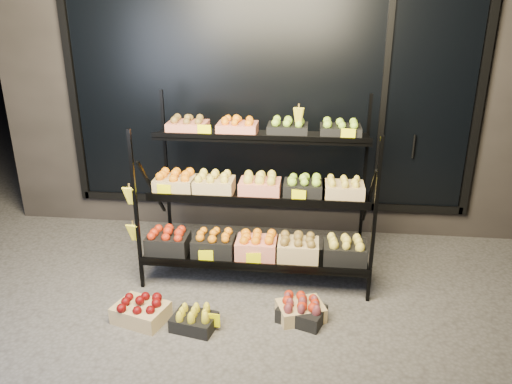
# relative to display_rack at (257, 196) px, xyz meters

# --- Properties ---
(ground) EXTENTS (24.00, 24.00, 0.00)m
(ground) POSITION_rel_display_rack_xyz_m (0.01, -0.60, -0.79)
(ground) COLOR #514F4C
(ground) RESTS_ON ground
(building) EXTENTS (6.00, 2.08, 3.50)m
(building) POSITION_rel_display_rack_xyz_m (0.01, 1.99, 0.96)
(building) COLOR #2D2826
(building) RESTS_ON ground
(display_rack) EXTENTS (2.18, 1.02, 1.69)m
(display_rack) POSITION_rel_display_rack_xyz_m (0.00, 0.00, 0.00)
(display_rack) COLOR black
(display_rack) RESTS_ON ground
(tag_floor_a) EXTENTS (0.13, 0.01, 0.12)m
(tag_floor_a) POSITION_rel_display_rack_xyz_m (-0.25, -1.00, -0.73)
(tag_floor_a) COLOR #F1EF00
(tag_floor_a) RESTS_ON ground
(floor_crate_left) EXTENTS (0.49, 0.41, 0.21)m
(floor_crate_left) POSITION_rel_display_rack_xyz_m (-0.86, -0.92, -0.69)
(floor_crate_left) COLOR tan
(floor_crate_left) RESTS_ON ground
(floor_crate_midleft) EXTENTS (0.39, 0.32, 0.18)m
(floor_crate_midleft) POSITION_rel_display_rack_xyz_m (-0.40, -0.98, -0.70)
(floor_crate_midleft) COLOR black
(floor_crate_midleft) RESTS_ON ground
(floor_crate_midright) EXTENTS (0.44, 0.39, 0.19)m
(floor_crate_midright) POSITION_rel_display_rack_xyz_m (0.45, -0.74, -0.70)
(floor_crate_midright) COLOR tan
(floor_crate_midright) RESTS_ON ground
(floor_crate_right) EXTENTS (0.44, 0.38, 0.19)m
(floor_crate_right) POSITION_rel_display_rack_xyz_m (0.46, -0.78, -0.70)
(floor_crate_right) COLOR black
(floor_crate_right) RESTS_ON ground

